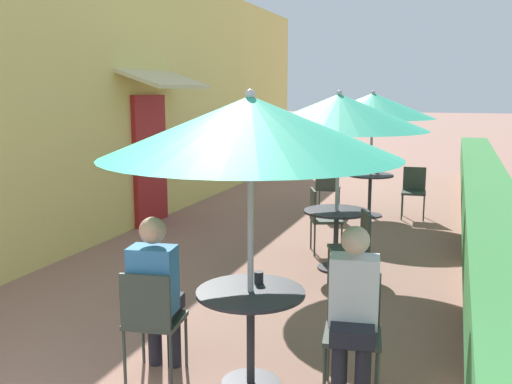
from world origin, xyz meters
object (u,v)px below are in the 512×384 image
Objects in this scene: seated_patron_near_right at (156,289)px; cafe_chair_far_right at (327,186)px; cafe_chair_near_right at (151,316)px; patio_table_far at (370,186)px; patio_table_mid at (336,226)px; cafe_chair_mid_left at (355,244)px; cafe_chair_far_left at (414,188)px; patio_table_near at (251,316)px; coffee_cup_near at (259,277)px; coffee_cup_far at (377,171)px; cafe_chair_near_left at (353,323)px; patio_umbrella_mid at (339,112)px; cafe_chair_mid_right at (321,215)px; patio_umbrella_far at (373,106)px; seated_patron_near_left at (353,306)px; patio_umbrella_near at (250,127)px.

seated_patron_near_right is 1.44× the size of cafe_chair_far_right.
cafe_chair_near_right is 6.42m from patio_table_far.
patio_table_mid is 0.74m from cafe_chair_mid_left.
patio_table_mid is 0.91× the size of cafe_chair_far_left.
patio_table_near is at bearing 80.67° from cafe_chair_far_left.
coffee_cup_near is 0.10× the size of cafe_chair_far_right.
cafe_chair_near_right is 6.57m from coffee_cup_far.
patio_table_near is at bearing 149.41° from cafe_chair_mid_left.
cafe_chair_far_right is (-1.47, -0.23, 0.00)m from cafe_chair_far_left.
cafe_chair_near_left is at bearing -82.94° from patio_table_far.
patio_umbrella_mid is 2.50× the size of cafe_chair_mid_right.
cafe_chair_near_left is 1.00× the size of cafe_chair_mid_left.
cafe_chair_near_left is 1.48m from cafe_chair_near_right.
cafe_chair_near_right is at bearing -27.61° from cafe_chair_mid_right.
seated_patron_near_right is 6.43m from patio_umbrella_far.
patio_umbrella_far is (-0.76, 6.13, 1.23)m from seated_patron_near_left.
patio_umbrella_near is at bearing -16.69° from cafe_chair_mid_right.
cafe_chair_near_right is 1.09× the size of patio_table_mid.
patio_umbrella_mid is (-0.71, 2.93, 1.23)m from seated_patron_near_left.
seated_patron_near_left is at bearing -78.99° from cafe_chair_far_right.
patio_umbrella_near reaches higher than patio_table_far.
cafe_chair_far_right is (-1.48, 5.90, 0.00)m from cafe_chair_near_left.
cafe_chair_mid_left is 4.01m from coffee_cup_far.
cafe_chair_mid_right is at bearing 117.58° from patio_table_mid.
patio_umbrella_mid is at bearing -90.74° from coffee_cup_far.
coffee_cup_far is at bearing 89.39° from patio_umbrella_near.
patio_umbrella_far is (-0.00, 0.00, 1.38)m from patio_table_far.
cafe_chair_mid_right is (-0.32, 3.66, -1.40)m from patio_umbrella_near.
cafe_chair_near_left is 0.70× the size of seated_patron_near_left.
patio_table_near is 0.64× the size of seated_patron_near_right.
cafe_chair_far_left is at bearing -2.12° from coffee_cup_far.
cafe_chair_near_right is at bearing 5.92° from cafe_chair_near_left.
patio_umbrella_near is 3.00m from patio_umbrella_mid.
patio_table_far is at bearing 5.92° from cafe_chair_far_left.
seated_patron_near_left is 1.48m from seated_patron_near_right.
cafe_chair_near_right is 1.00× the size of cafe_chair_far_right.
coffee_cup_far is (0.07, 6.16, 0.00)m from coffee_cup_near.
cafe_chair_near_left reaches higher than coffee_cup_near.
cafe_chair_mid_left is at bearing -62.42° from patio_table_mid.
cafe_chair_far_right is at bearing -84.23° from cafe_chair_near_left.
cafe_chair_near_right is at bearing 74.68° from cafe_chair_far_left.
patio_table_far is (-0.76, 6.13, -0.15)m from seated_patron_near_left.
cafe_chair_far_left reaches higher than patio_table_far.
cafe_chair_mid_left and cafe_chair_mid_right have the same top height.
cafe_chair_near_left is 0.40× the size of patio_umbrella_far.
patio_table_mid is (0.02, 3.00, -1.38)m from patio_umbrella_near.
patio_umbrella_near is at bearing -89.76° from patio_table_far.
patio_umbrella_far is 2.50× the size of cafe_chair_far_left.
patio_table_mid is 3.18m from cafe_chair_far_right.
seated_patron_near_right reaches higher than coffee_cup_far.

